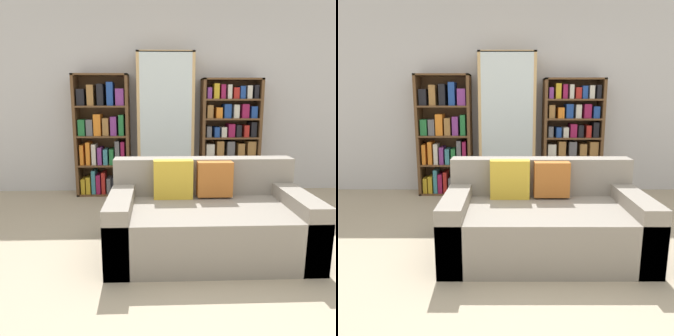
# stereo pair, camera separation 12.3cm
# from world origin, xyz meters

# --- Properties ---
(ground_plane) EXTENTS (16.00, 16.00, 0.00)m
(ground_plane) POSITION_xyz_m (0.00, 0.00, 0.00)
(ground_plane) COLOR tan
(wall_back) EXTENTS (6.95, 0.06, 2.70)m
(wall_back) POSITION_xyz_m (0.00, 2.52, 1.35)
(wall_back) COLOR silver
(wall_back) RESTS_ON ground
(couch) EXTENTS (1.72, 0.97, 0.79)m
(couch) POSITION_xyz_m (0.19, 0.46, 0.28)
(couch) COLOR gray
(couch) RESTS_ON ground
(bookshelf_left) EXTENTS (0.75, 0.32, 1.68)m
(bookshelf_left) POSITION_xyz_m (-1.01, 2.32, 0.79)
(bookshelf_left) COLOR brown
(bookshelf_left) RESTS_ON ground
(display_cabinet) EXTENTS (0.77, 0.36, 1.96)m
(display_cabinet) POSITION_xyz_m (-0.13, 2.30, 0.97)
(display_cabinet) COLOR tan
(display_cabinet) RESTS_ON ground
(bookshelf_right) EXTENTS (0.82, 0.32, 1.62)m
(bookshelf_right) POSITION_xyz_m (0.79, 2.32, 0.79)
(bookshelf_right) COLOR brown
(bookshelf_right) RESTS_ON ground
(wine_bottle) EXTENTS (0.08, 0.08, 0.35)m
(wine_bottle) POSITION_xyz_m (0.49, 1.57, 0.14)
(wine_bottle) COLOR black
(wine_bottle) RESTS_ON ground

